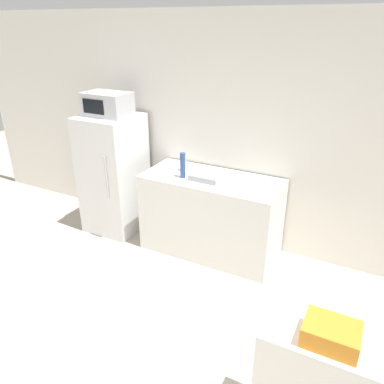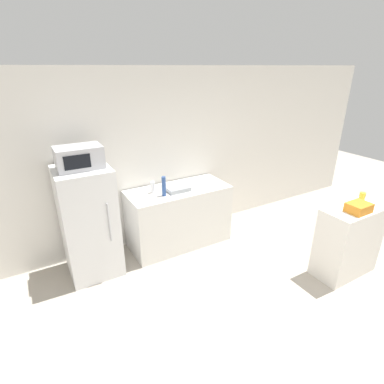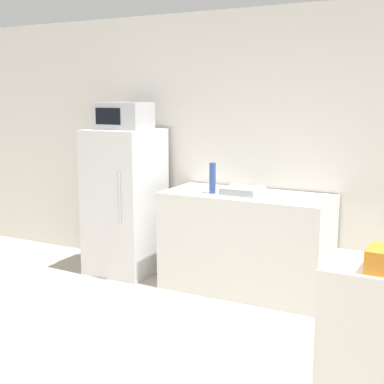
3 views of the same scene
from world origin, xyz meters
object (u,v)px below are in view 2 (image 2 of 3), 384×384
at_px(microwave, 79,157).
at_px(basket, 359,208).
at_px(refrigerator, 89,222).
at_px(bottle_short, 153,187).
at_px(jar, 362,197).
at_px(bottle_tall, 164,186).

distance_m(microwave, basket, 3.40).
bearing_deg(refrigerator, bottle_short, 5.43).
relative_size(refrigerator, jar, 12.10).
bearing_deg(basket, microwave, 147.59).
relative_size(bottle_tall, basket, 1.01).
relative_size(refrigerator, basket, 5.25).
distance_m(refrigerator, bottle_tall, 1.09).
distance_m(bottle_short, basket, 2.67).
relative_size(bottle_tall, jar, 2.32).
bearing_deg(bottle_short, jar, -37.63).
distance_m(basket, jar, 0.38).
xyz_separation_m(microwave, bottle_short, (0.94, 0.09, -0.60)).
distance_m(bottle_tall, basket, 2.47).
relative_size(microwave, basket, 1.88).
height_order(refrigerator, microwave, microwave).
bearing_deg(basket, jar, 26.73).
height_order(refrigerator, bottle_short, refrigerator).
bearing_deg(bottle_short, microwave, -174.50).
bearing_deg(microwave, bottle_short, 5.50).
bearing_deg(jar, basket, -153.27).
xyz_separation_m(bottle_tall, basket, (1.79, -1.70, -0.05)).
relative_size(microwave, bottle_short, 3.13).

